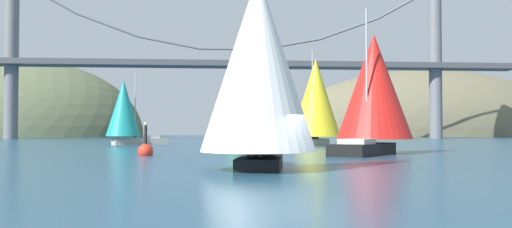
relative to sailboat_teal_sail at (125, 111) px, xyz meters
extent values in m
plane|color=navy|center=(14.82, -45.69, -4.17)|extent=(360.00, 360.00, 0.00)
ellipsoid|color=#5B6647|center=(-40.18, 89.31, -4.17)|extent=(64.15, 44.00, 42.31)
ellipsoid|color=#6B664C|center=(74.82, 89.31, -4.17)|extent=(88.44, 44.00, 39.21)
cylinder|color=slate|center=(-30.53, 49.31, 12.55)|extent=(2.80, 2.80, 33.45)
cylinder|color=slate|center=(60.17, 49.31, 12.55)|extent=(2.80, 2.80, 33.45)
cube|color=#47474C|center=(14.82, 49.31, 11.72)|extent=(126.70, 6.00, 1.20)
cylinder|color=slate|center=(-11.09, 49.31, 19.77)|extent=(13.13, 0.50, 5.22)
cylinder|color=slate|center=(1.87, 49.31, 16.20)|extent=(13.05, 0.50, 2.87)
cylinder|color=slate|center=(14.82, 49.31, 15.01)|extent=(12.96, 0.50, 0.50)
cylinder|color=slate|center=(27.78, 49.31, 16.20)|extent=(13.05, 0.50, 2.87)
cylinder|color=slate|center=(40.74, 49.31, 19.77)|extent=(13.13, 0.50, 5.22)
cylinder|color=slate|center=(53.69, 49.31, 25.71)|extent=(13.20, 0.50, 7.57)
cube|color=#B7B2A8|center=(1.77, 0.77, -3.78)|extent=(6.97, 4.56, 0.79)
cube|color=beige|center=(2.88, 1.24, -3.21)|extent=(2.59, 2.30, 0.36)
cylinder|color=#B2B2B7|center=(1.16, 0.50, 0.70)|extent=(0.14, 0.14, 8.18)
cone|color=teal|center=(-0.19, -0.08, 0.38)|extent=(5.48, 5.48, 6.92)
cube|color=#B7B2A8|center=(23.04, -0.23, -3.79)|extent=(2.85, 8.53, 0.76)
cube|color=beige|center=(23.01, 1.30, -3.23)|extent=(2.08, 2.76, 0.36)
cylinder|color=#B2B2B7|center=(23.06, -1.07, 2.04)|extent=(0.14, 0.14, 10.91)
cone|color=yellow|center=(23.10, -2.94, 1.58)|extent=(6.09, 6.09, 9.39)
cube|color=black|center=(13.44, 5.46, -3.80)|extent=(3.72, 7.79, 0.75)
cube|color=beige|center=(13.09, 4.14, -3.24)|extent=(1.98, 2.70, 0.36)
cylinder|color=#B2B2B7|center=(13.63, 6.19, 1.40)|extent=(0.14, 0.14, 9.65)
cone|color=green|center=(14.05, 7.80, 0.74)|extent=(5.38, 5.38, 7.74)
cube|color=black|center=(21.57, -28.91, -3.75)|extent=(6.82, 8.36, 0.84)
cube|color=beige|center=(20.73, -30.16, -3.15)|extent=(3.12, 3.31, 0.36)
cylinder|color=#B2B2B7|center=(22.04, -28.22, 1.73)|extent=(0.14, 0.14, 10.12)
cone|color=red|center=(23.07, -26.70, 1.08)|extent=(8.12, 8.12, 8.23)
cube|color=black|center=(12.79, -41.58, -3.90)|extent=(3.10, 7.64, 0.55)
cube|color=beige|center=(13.00, -40.26, -3.44)|extent=(1.86, 2.58, 0.36)
cylinder|color=#B2B2B7|center=(12.68, -42.31, 0.77)|extent=(0.14, 0.14, 8.78)
cone|color=white|center=(12.43, -43.93, 0.75)|extent=(5.98, 5.98, 8.13)
sphere|color=red|center=(5.71, -28.69, -3.87)|extent=(1.10, 1.10, 1.10)
cylinder|color=black|center=(5.71, -28.69, -2.82)|extent=(0.20, 0.20, 1.60)
sphere|color=#F2EA99|center=(5.71, -28.69, -1.90)|extent=(0.24, 0.24, 0.24)
camera|label=1|loc=(10.20, -68.83, -2.35)|focal=38.87mm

